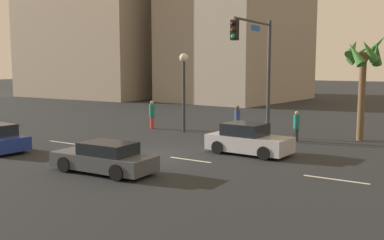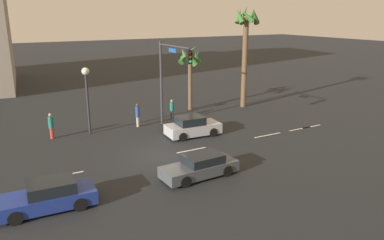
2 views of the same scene
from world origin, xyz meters
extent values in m
plane|color=#232628|center=(0.00, 0.00, 0.00)|extent=(220.00, 220.00, 0.00)
cube|color=silver|center=(-6.27, 0.00, 0.01)|extent=(2.37, 0.14, 0.01)
cube|color=silver|center=(2.13, 0.00, 0.01)|extent=(2.20, 0.14, 0.01)
cube|color=silver|center=(8.71, 0.00, 0.01)|extent=(2.48, 0.14, 0.01)
cube|color=silver|center=(13.32, 0.00, 0.01)|extent=(1.99, 0.14, 0.01)
cube|color=silver|center=(12.06, 0.00, 0.01)|extent=(2.22, 0.14, 0.01)
cube|color=#474C51|center=(0.46, -3.89, 0.47)|extent=(4.46, 1.85, 0.61)
cube|color=black|center=(0.73, -3.88, 1.01)|extent=(2.17, 1.56, 0.48)
cylinder|color=black|center=(-0.87, -4.73, 0.32)|extent=(0.65, 0.25, 0.64)
cylinder|color=black|center=(-0.93, -3.16, 0.32)|extent=(0.65, 0.25, 0.64)
cylinder|color=black|center=(1.86, -4.62, 0.32)|extent=(0.65, 0.25, 0.64)
cylinder|color=black|center=(1.79, -3.05, 0.32)|extent=(0.65, 0.25, 0.64)
cube|color=#B7B7BC|center=(3.79, 2.73, 0.53)|extent=(4.13, 2.07, 0.75)
cube|color=black|center=(3.54, 2.75, 1.20)|extent=(2.03, 1.73, 0.59)
cylinder|color=black|center=(5.09, 3.53, 0.32)|extent=(0.65, 0.26, 0.64)
cylinder|color=black|center=(4.99, 1.79, 0.32)|extent=(0.65, 0.26, 0.64)
cylinder|color=black|center=(2.59, 3.67, 0.32)|extent=(0.65, 0.26, 0.64)
cylinder|color=black|center=(2.49, 1.94, 0.32)|extent=(0.65, 0.26, 0.64)
cube|color=navy|center=(-7.62, -3.59, 0.49)|extent=(4.51, 1.95, 0.66)
cube|color=black|center=(-7.35, -3.60, 1.10)|extent=(2.20, 1.63, 0.56)
cylinder|color=black|center=(-9.03, -4.33, 0.32)|extent=(0.65, 0.25, 0.64)
cylinder|color=black|center=(-8.95, -2.70, 0.32)|extent=(0.65, 0.25, 0.64)
cylinder|color=black|center=(-6.28, -4.47, 0.32)|extent=(0.65, 0.25, 0.64)
cylinder|color=black|center=(-6.20, -2.84, 0.32)|extent=(0.65, 0.25, 0.64)
cylinder|color=#38383D|center=(3.06, 6.69, 3.39)|extent=(0.20, 0.20, 6.78)
cylinder|color=#38383D|center=(3.12, 4.45, 6.53)|extent=(0.25, 4.48, 0.12)
cube|color=black|center=(3.19, 2.21, 5.96)|extent=(0.33, 0.33, 0.95)
sphere|color=#360503|center=(3.20, 2.03, 6.25)|extent=(0.20, 0.20, 0.20)
sphere|color=#392605|center=(3.20, 2.03, 5.95)|extent=(0.20, 0.20, 0.20)
sphere|color=green|center=(3.20, 2.03, 5.65)|extent=(0.20, 0.20, 0.20)
cube|color=#1959B2|center=(3.12, 4.67, 6.21)|extent=(0.07, 1.10, 0.28)
cylinder|color=#2D2D33|center=(-2.87, 6.97, 2.25)|extent=(0.18, 0.18, 4.50)
sphere|color=#F2EACC|center=(-2.87, 6.97, 4.78)|extent=(0.56, 0.56, 0.56)
cylinder|color=#333338|center=(4.43, 7.60, 0.36)|extent=(0.32, 0.32, 0.73)
cylinder|color=#1E7266|center=(4.43, 7.60, 1.12)|extent=(0.43, 0.43, 0.79)
sphere|color=tan|center=(4.43, 7.60, 1.62)|extent=(0.21, 0.21, 0.21)
cylinder|color=#B2A58C|center=(1.01, 6.91, 0.40)|extent=(0.32, 0.32, 0.80)
cylinder|color=#2D478C|center=(1.01, 6.91, 1.24)|extent=(0.42, 0.42, 0.88)
sphere|color=brown|center=(1.01, 6.91, 1.80)|extent=(0.24, 0.24, 0.24)
cylinder|color=#BF3833|center=(-5.60, 7.14, 0.40)|extent=(0.38, 0.38, 0.80)
cylinder|color=#1E7266|center=(-5.60, 7.14, 1.24)|extent=(0.51, 0.51, 0.88)
sphere|color=tan|center=(-5.60, 7.14, 1.80)|extent=(0.24, 0.24, 0.24)
cylinder|color=brown|center=(7.44, 9.77, 2.52)|extent=(0.39, 0.39, 5.04)
cone|color=#38702D|center=(8.13, 9.87, 4.96)|extent=(0.73, 1.32, 1.46)
cone|color=#38702D|center=(7.81, 10.63, 5.31)|extent=(1.82, 1.21, 1.67)
cone|color=#38702D|center=(7.06, 10.34, 4.95)|extent=(1.49, 1.26, 1.30)
cone|color=#38702D|center=(6.83, 9.87, 5.31)|extent=(0.75, 1.38, 1.24)
cone|color=#38702D|center=(7.14, 9.10, 4.95)|extent=(1.43, 1.05, 1.52)
cone|color=#38702D|center=(7.83, 9.27, 5.10)|extent=(1.28, 1.17, 1.37)
cylinder|color=brown|center=(12.57, 8.26, 4.33)|extent=(0.51, 0.51, 8.66)
cone|color=#38702D|center=(13.18, 8.19, 8.72)|extent=(0.67, 1.12, 1.33)
cone|color=#38702D|center=(12.79, 8.87, 8.95)|extent=(1.15, 0.87, 1.41)
cone|color=#38702D|center=(12.17, 8.86, 8.67)|extent=(1.25, 1.10, 1.55)
cone|color=#38702D|center=(11.79, 8.26, 8.64)|extent=(0.56, 1.41, 1.58)
cone|color=#38702D|center=(12.31, 7.72, 8.63)|extent=(1.36, 1.05, 1.25)
cone|color=#38702D|center=(13.02, 7.55, 8.64)|extent=(1.59, 1.30, 1.62)
camera|label=1|loc=(13.08, -16.89, 4.32)|focal=41.91mm
camera|label=2|loc=(-9.37, -20.64, 8.84)|focal=35.00mm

